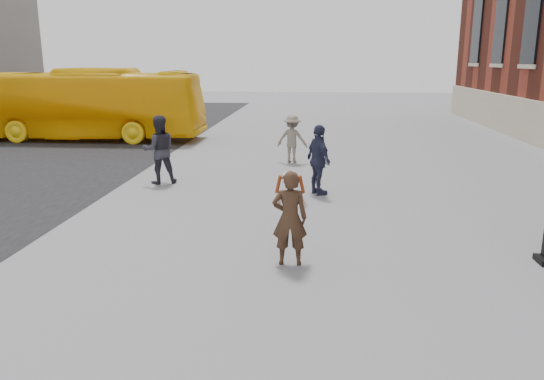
# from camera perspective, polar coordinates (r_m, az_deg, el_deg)

# --- Properties ---
(ground) EXTENTS (100.00, 100.00, 0.00)m
(ground) POSITION_cam_1_polar(r_m,az_deg,el_deg) (8.94, 1.56, -8.81)
(ground) COLOR #9E9EA3
(woman) EXTENTS (0.63, 0.58, 1.65)m
(woman) POSITION_cam_1_polar(r_m,az_deg,el_deg) (9.02, 1.92, -2.90)
(woman) COLOR black
(woman) RESTS_ON ground
(bus) EXTENTS (11.09, 2.61, 3.09)m
(bus) POSITION_cam_1_polar(r_m,az_deg,el_deg) (24.93, -20.39, 8.64)
(bus) COLOR yellow
(bus) RESTS_ON road
(pedestrian_a) EXTENTS (1.14, 1.03, 1.93)m
(pedestrian_a) POSITION_cam_1_polar(r_m,az_deg,el_deg) (15.35, -12.04, 4.26)
(pedestrian_a) COLOR #2C2B35
(pedestrian_a) RESTS_ON ground
(pedestrian_b) EXTENTS (1.14, 0.78, 1.62)m
(pedestrian_b) POSITION_cam_1_polar(r_m,az_deg,el_deg) (18.18, 2.18, 5.53)
(pedestrian_b) COLOR slate
(pedestrian_b) RESTS_ON ground
(pedestrian_c) EXTENTS (0.90, 1.15, 1.83)m
(pedestrian_c) POSITION_cam_1_polar(r_m,az_deg,el_deg) (13.79, 5.04, 3.23)
(pedestrian_c) COLOR #2A2E49
(pedestrian_c) RESTS_ON ground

